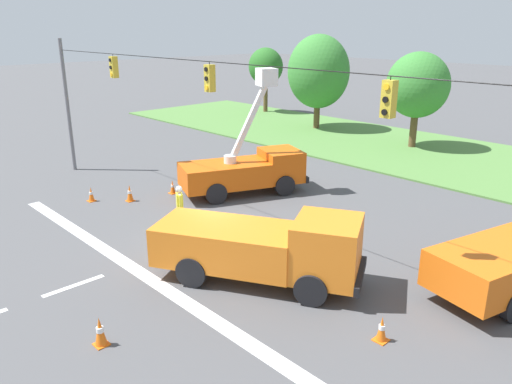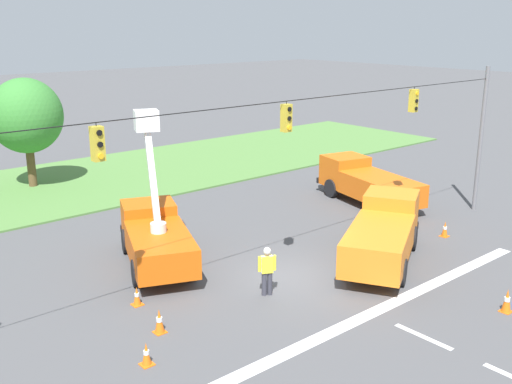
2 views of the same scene
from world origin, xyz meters
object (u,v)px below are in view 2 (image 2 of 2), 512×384
Objects in this scene: traffic_cone_foreground_left at (507,301)px; traffic_cone_mid_left at (445,229)px; utility_truck_support_near at (367,182)px; traffic_cone_foreground_right at (146,354)px; traffic_cone_lane_edge_a at (137,296)px; utility_truck_support_far at (383,233)px; traffic_cone_near_bucket at (159,321)px; utility_truck_bucket_lift at (156,233)px; road_worker at (267,268)px; tree_centre at (26,116)px.

traffic_cone_mid_left is (4.83, 5.40, -0.05)m from traffic_cone_foreground_left.
utility_truck_support_near reaches higher than traffic_cone_foreground_right.
utility_truck_support_far is at bearing -17.26° from traffic_cone_lane_edge_a.
traffic_cone_foreground_left reaches higher than traffic_cone_near_bucket.
utility_truck_bucket_lift is 5.16m from road_worker.
tree_centre is 26.52m from traffic_cone_foreground_left.
tree_centre is 0.92× the size of utility_truck_support_far.
traffic_cone_foreground_right is (-11.06, -0.50, -0.86)m from utility_truck_support_far.
traffic_cone_foreground_left is (-6.25, -11.07, -0.73)m from utility_truck_support_near.
utility_truck_bucket_lift reaches higher than road_worker.
traffic_cone_foreground_left is at bearing -59.17° from utility_truck_bucket_lift.
traffic_cone_lane_edge_a is at bearing 137.20° from traffic_cone_foreground_left.
road_worker is at bearing -1.89° from traffic_cone_near_bucket.
utility_truck_bucket_lift is at bearing -179.87° from utility_truck_support_near.
road_worker is (-5.54, 0.68, -0.20)m from utility_truck_support_far.
traffic_cone_lane_edge_a is at bearing -99.85° from tree_centre.
traffic_cone_near_bucket is (1.24, 1.32, 0.06)m from traffic_cone_foreground_right.
traffic_cone_lane_edge_a is at bearing 162.74° from utility_truck_support_far.
traffic_cone_mid_left is (11.42, -5.64, -0.92)m from utility_truck_bucket_lift.
road_worker is at bearing -87.43° from tree_centre.
utility_truck_support_near is 8.13m from utility_truck_support_far.
traffic_cone_lane_edge_a is at bearing -131.86° from utility_truck_bucket_lift.
tree_centre is at bearing 77.33° from traffic_cone_foreground_right.
road_worker is at bearing 130.17° from traffic_cone_foreground_left.
road_worker is 2.58× the size of traffic_cone_foreground_right.
utility_truck_support_far is 9.99× the size of traffic_cone_foreground_right.
utility_truck_bucket_lift is 9.63× the size of traffic_cone_lane_edge_a.
traffic_cone_mid_left is at bearing -26.29° from utility_truck_bucket_lift.
traffic_cone_lane_edge_a is (0.42, 2.11, -0.07)m from traffic_cone_near_bucket.
traffic_cone_lane_edge_a is at bearing 64.27° from traffic_cone_foreground_right.
tree_centre is at bearing 87.74° from utility_truck_bucket_lift.
utility_truck_support_near is (12.27, -14.48, -3.02)m from tree_centre.
utility_truck_support_far is 10.28× the size of traffic_cone_lane_edge_a.
traffic_cone_foreground_left is (6.02, -25.55, -3.75)m from tree_centre.
utility_truck_support_far is at bearing -135.99° from utility_truck_support_near.
road_worker is 4.52m from traffic_cone_lane_edge_a.
utility_truck_bucket_lift is at bearing 59.48° from traffic_cone_near_bucket.
utility_truck_support_far reaches higher than traffic_cone_near_bucket.
utility_truck_support_near is 10.30× the size of traffic_cone_lane_edge_a.
traffic_cone_lane_edge_a is (-13.83, 2.94, -0.02)m from traffic_cone_mid_left.
utility_truck_support_near is 3.88× the size of road_worker.
utility_truck_support_near is 1.00× the size of utility_truck_support_far.
road_worker is (-11.39, -4.98, -0.13)m from utility_truck_support_near.
traffic_cone_near_bucket is (-3.40, -19.32, -3.76)m from tree_centre.
traffic_cone_foreground_right is 15.49m from traffic_cone_mid_left.
traffic_cone_lane_edge_a is (-9.41, 2.92, -0.87)m from utility_truck_support_far.
tree_centre is 21.34m from utility_truck_support_far.
traffic_cone_near_bucket is 2.15m from traffic_cone_lane_edge_a.
traffic_cone_near_bucket is at bearing -99.99° from tree_centre.
utility_truck_support_far is 9.69× the size of traffic_cone_mid_left.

